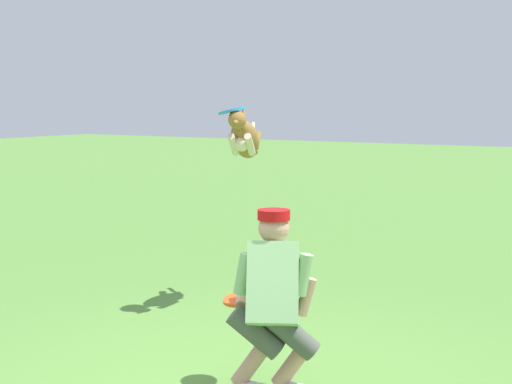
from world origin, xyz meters
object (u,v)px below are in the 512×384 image
object	(u,v)px
dog	(244,138)
frisbee_flying	(232,111)
frisbee_held	(241,299)
person	(273,299)

from	to	relation	value
dog	frisbee_flying	xyz separation A→B (m)	(-0.05, 0.30, 0.27)
frisbee_flying	frisbee_held	bearing A→B (deg)	125.08
person	frisbee_held	bearing A→B (deg)	38.35
frisbee_flying	person	bearing A→B (deg)	130.09
person	dog	world-z (taller)	dog
frisbee_held	dog	bearing A→B (deg)	-58.26
person	frisbee_flying	world-z (taller)	frisbee_flying
dog	frisbee_held	xyz separation A→B (m)	(-1.16, 1.88, -1.04)
person	frisbee_flying	size ratio (longest dim) A/B	4.88
dog	frisbee_flying	distance (m)	0.41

